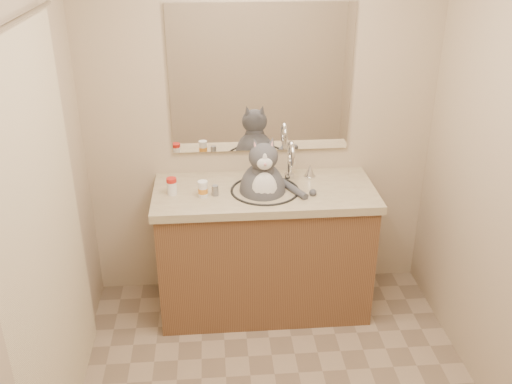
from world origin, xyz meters
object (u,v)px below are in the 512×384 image
(pill_bottle_redcap, at_px, (172,186))
(pill_bottle_orange, at_px, (203,189))
(grey_canister, at_px, (215,190))
(cat, at_px, (263,188))

(pill_bottle_redcap, distance_m, pill_bottle_orange, 0.19)
(pill_bottle_redcap, height_order, pill_bottle_orange, pill_bottle_redcap)
(pill_bottle_redcap, bearing_deg, grey_canister, -7.96)
(pill_bottle_orange, distance_m, grey_canister, 0.07)
(grey_canister, bearing_deg, cat, 6.09)
(cat, bearing_deg, pill_bottle_orange, -174.23)
(pill_bottle_orange, relative_size, grey_canister, 1.58)
(pill_bottle_orange, height_order, grey_canister, pill_bottle_orange)
(cat, distance_m, pill_bottle_orange, 0.36)
(pill_bottle_redcap, relative_size, pill_bottle_orange, 1.05)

